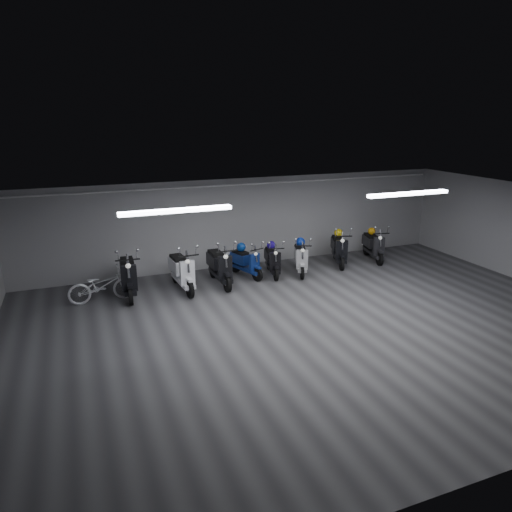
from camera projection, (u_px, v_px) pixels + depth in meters
name	position (u px, v px, depth m)	size (l,w,h in m)	color
floor	(320.00, 326.00, 10.80)	(14.00, 10.00, 0.01)	#3B3B3E
ceiling	(325.00, 206.00, 9.99)	(14.00, 10.00, 0.01)	gray
back_wall	(245.00, 222.00, 14.85)	(14.00, 0.01, 2.80)	gray
fluor_strip_left	(176.00, 211.00, 9.85)	(2.40, 0.18, 0.08)	white
fluor_strip_right	(408.00, 194.00, 11.95)	(2.40, 0.18, 0.08)	white
conduit	(246.00, 184.00, 14.42)	(0.05, 0.05, 13.60)	white
scooter_0	(128.00, 269.00, 12.39)	(0.67, 2.00, 1.49)	black
scooter_2	(182.00, 265.00, 12.80)	(0.65, 1.94, 1.44)	white
scooter_3	(220.00, 260.00, 13.23)	(0.64, 1.93, 1.44)	black
scooter_4	(246.00, 258.00, 13.92)	(0.53, 1.60, 1.19)	navy
scooter_5	(272.00, 256.00, 14.08)	(0.54, 1.62, 1.20)	black
scooter_6	(301.00, 253.00, 14.22)	(0.57, 1.70, 1.26)	#B5B5B9
scooter_7	(339.00, 244.00, 15.04)	(0.61, 1.83, 1.36)	black
scooter_9	(374.00, 241.00, 15.49)	(0.59, 1.76, 1.31)	black
bicycle	(101.00, 282.00, 12.06)	(0.59, 1.67, 1.08)	silver
helmet_0	(241.00, 247.00, 14.00)	(0.28, 0.28, 0.28)	navy
helmet_1	(300.00, 242.00, 14.36)	(0.29, 0.29, 0.29)	navy
helmet_2	(372.00, 231.00, 15.64)	(0.25, 0.25, 0.25)	orange
helmet_3	(271.00, 245.00, 14.21)	(0.26, 0.26, 0.26)	#1D0B7D
helmet_4	(338.00, 233.00, 15.20)	(0.28, 0.28, 0.28)	gold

